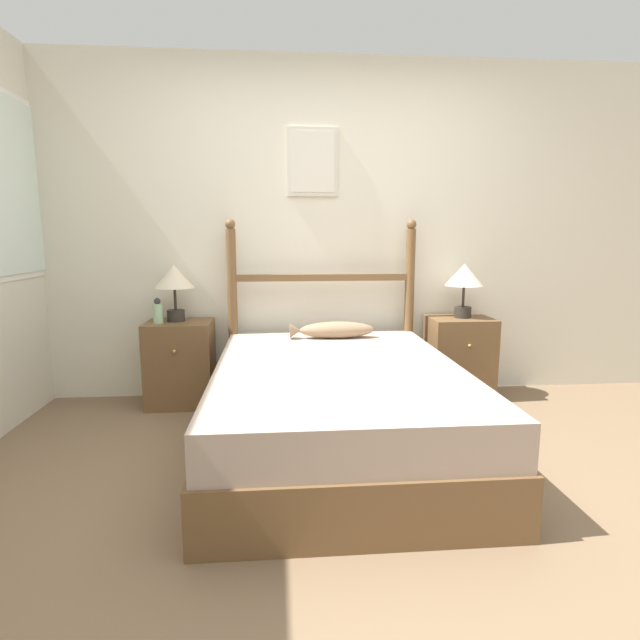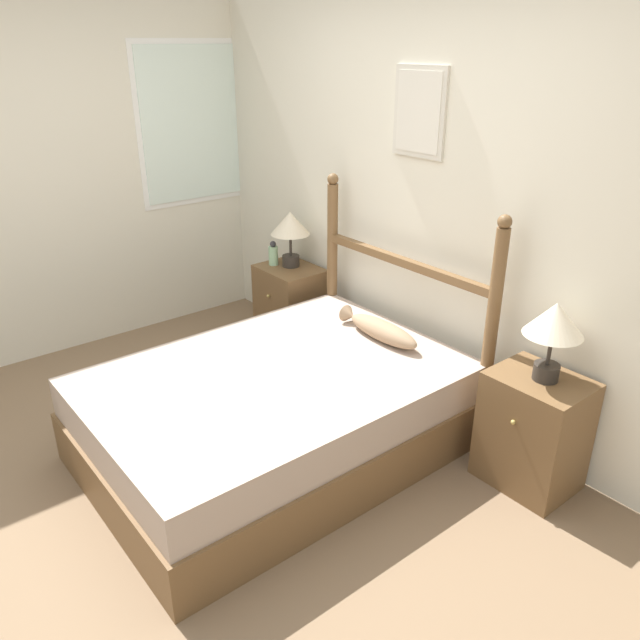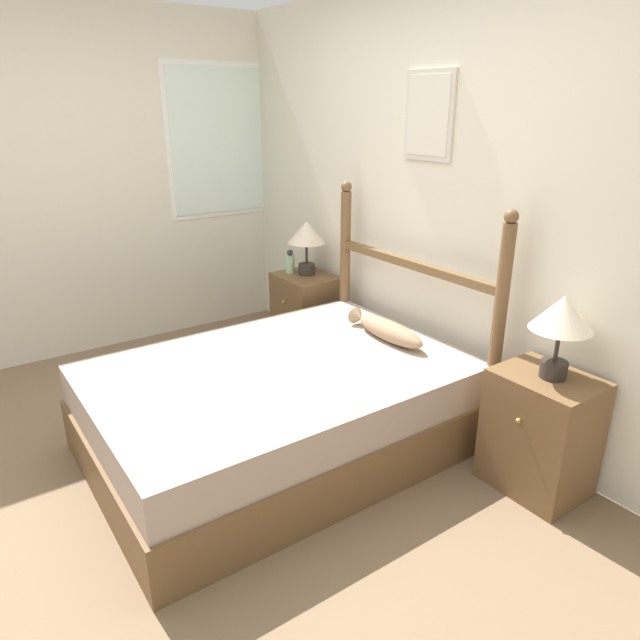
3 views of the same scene
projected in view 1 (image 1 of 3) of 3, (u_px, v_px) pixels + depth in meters
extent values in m
plane|color=#7A6047|center=(359.00, 500.00, 2.37)|extent=(16.00, 16.00, 0.00)
cube|color=beige|center=(325.00, 231.00, 3.85)|extent=(6.40, 0.06, 2.55)
cube|color=beige|center=(313.00, 162.00, 3.72)|extent=(0.38, 0.02, 0.50)
cube|color=beige|center=(313.00, 162.00, 3.71)|extent=(0.32, 0.01, 0.44)
cube|color=white|center=(10.00, 186.00, 3.24)|extent=(0.01, 0.97, 1.22)
cube|color=silver|center=(11.00, 186.00, 3.24)|extent=(0.01, 0.89, 1.14)
cube|color=brown|center=(337.00, 425.00, 2.93)|extent=(1.42, 2.01, 0.29)
cube|color=tan|center=(337.00, 382.00, 2.88)|extent=(1.38, 1.97, 0.22)
cylinder|color=brown|center=(233.00, 316.00, 3.74)|extent=(0.07, 0.07, 1.29)
sphere|color=brown|center=(230.00, 224.00, 3.62)|extent=(0.07, 0.07, 0.07)
cylinder|color=brown|center=(409.00, 314.00, 3.85)|extent=(0.07, 0.07, 1.29)
sphere|color=brown|center=(411.00, 224.00, 3.74)|extent=(0.07, 0.07, 0.07)
cube|color=brown|center=(322.00, 277.00, 3.75)|extent=(1.35, 0.05, 0.05)
cube|color=brown|center=(181.00, 363.00, 3.68)|extent=(0.47, 0.38, 0.62)
sphere|color=tan|center=(174.00, 351.00, 3.46)|extent=(0.02, 0.02, 0.02)
cube|color=brown|center=(459.00, 357.00, 3.86)|extent=(0.47, 0.38, 0.62)
sphere|color=tan|center=(470.00, 346.00, 3.64)|extent=(0.02, 0.02, 0.02)
cylinder|color=#2D2823|center=(176.00, 316.00, 3.64)|extent=(0.13, 0.13, 0.08)
cylinder|color=#2D2823|center=(175.00, 299.00, 3.62)|extent=(0.02, 0.02, 0.16)
cone|color=beige|center=(174.00, 276.00, 3.60)|extent=(0.29, 0.29, 0.16)
cylinder|color=#2D2823|center=(463.00, 312.00, 3.80)|extent=(0.13, 0.13, 0.08)
cylinder|color=#2D2823|center=(463.00, 296.00, 3.78)|extent=(0.02, 0.02, 0.16)
cone|color=beige|center=(464.00, 275.00, 3.75)|extent=(0.29, 0.29, 0.16)
cylinder|color=#99C699|center=(158.00, 314.00, 3.55)|extent=(0.07, 0.07, 0.14)
sphere|color=#333338|center=(157.00, 301.00, 3.54)|extent=(0.05, 0.05, 0.05)
ellipsoid|color=#997A5B|center=(337.00, 330.00, 3.58)|extent=(0.54, 0.14, 0.12)
cone|color=#997A5B|center=(295.00, 331.00, 3.56)|extent=(0.08, 0.11, 0.11)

